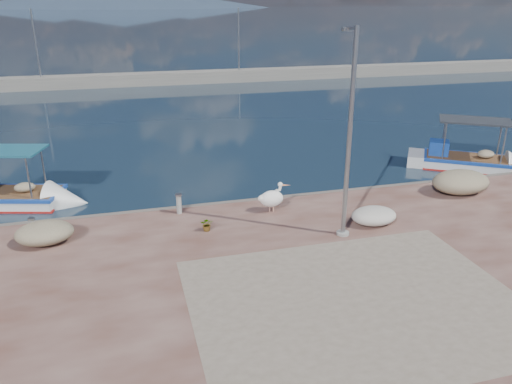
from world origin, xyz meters
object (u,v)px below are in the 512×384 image
object	(u,v)px
bollard_near	(179,203)
lamp_post	(349,144)
pelican	(272,198)
boat_left	(9,200)
boat_right	(467,164)

from	to	relation	value
bollard_near	lamp_post	bearing A→B (deg)	-32.36
pelican	boat_left	bearing A→B (deg)	159.72
boat_left	pelican	bearing A→B (deg)	-9.49
boat_left	boat_right	size ratio (longest dim) A/B	0.99
pelican	bollard_near	xyz separation A→B (m)	(-3.51, 0.79, -0.13)
pelican	bollard_near	distance (m)	3.59
lamp_post	boat_left	bearing A→B (deg)	148.56
boat_right	bollard_near	distance (m)	15.72
bollard_near	pelican	bearing A→B (deg)	-12.66
bollard_near	boat_right	bearing A→B (deg)	11.64
boat_left	bollard_near	xyz separation A→B (m)	(6.81, -4.04, 0.71)
lamp_post	boat_right	bearing A→B (deg)	32.97
boat_right	bollard_near	world-z (taller)	boat_right
boat_left	boat_right	distance (m)	22.21
boat_right	pelican	distance (m)	12.55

